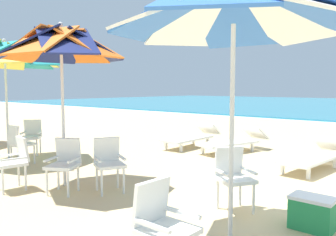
{
  "coord_description": "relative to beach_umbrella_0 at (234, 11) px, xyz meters",
  "views": [
    {
      "loc": [
        0.96,
        -5.59,
        1.69
      ],
      "look_at": [
        -4.11,
        0.25,
        1.0
      ],
      "focal_mm": 37.15,
      "sensor_mm": 36.0,
      "label": 1
    }
  ],
  "objects": [
    {
      "name": "beach_umbrella_0",
      "position": [
        0.0,
        0.0,
        0.0
      ],
      "size": [
        2.62,
        2.62,
        2.82
      ],
      "color": "silver",
      "rests_on": "ground"
    },
    {
      "name": "plastic_chair_1",
      "position": [
        -0.5,
        0.9,
        -1.97
      ],
      "size": [
        0.62,
        0.61,
        0.87
      ],
      "color": "white",
      "rests_on": "ground"
    },
    {
      "name": "beach_umbrella_1",
      "position": [
        -3.29,
        0.04,
        -0.1
      ],
      "size": [
        2.09,
        2.09,
        2.76
      ],
      "color": "silver",
      "rests_on": "ground"
    },
    {
      "name": "beach_umbrella_2",
      "position": [
        -6.15,
        0.38,
        -0.07
      ],
      "size": [
        2.49,
        2.49,
        2.78
      ],
      "color": "silver",
      "rests_on": "ground"
    },
    {
      "name": "plastic_chair_5",
      "position": [
        -6.39,
        1.08,
        -1.97
      ],
      "size": [
        0.63,
        0.63,
        0.87
      ],
      "color": "white",
      "rests_on": "ground"
    },
    {
      "name": "sun_lounger_1",
      "position": [
        -0.46,
        4.08,
        -2.19
      ],
      "size": [
        0.8,
        2.19,
        0.62
      ],
      "color": "white",
      "rests_on": "ground"
    },
    {
      "name": "plastic_chair_2",
      "position": [
        -2.96,
        -0.16,
        -1.97
      ],
      "size": [
        0.6,
        0.62,
        0.87
      ],
      "color": "white",
      "rests_on": "ground"
    },
    {
      "name": "plastic_chair_4",
      "position": [
        -2.47,
        0.34,
        -1.97
      ],
      "size": [
        0.61,
        0.59,
        0.87
      ],
      "color": "white",
      "rests_on": "ground"
    },
    {
      "name": "cooler_box",
      "position": [
        0.56,
        0.94,
        -2.26
      ],
      "size": [
        0.5,
        0.34,
        0.4
      ],
      "color": "#238C4C",
      "rests_on": "ground"
    },
    {
      "name": "sun_lounger_3",
      "position": [
        -4.03,
        4.64,
        -2.19
      ],
      "size": [
        0.69,
        2.16,
        0.62
      ],
      "color": "white",
      "rests_on": "ground"
    },
    {
      "name": "plastic_chair_0",
      "position": [
        -0.09,
        -1.01,
        -1.97
      ],
      "size": [
        0.47,
        0.44,
        0.87
      ],
      "color": "white",
      "rests_on": "ground"
    },
    {
      "name": "plastic_chair_3",
      "position": [
        -3.71,
        -0.62,
        -1.97
      ],
      "size": [
        0.5,
        0.53,
        0.87
      ],
      "color": "white",
      "rests_on": "ground"
    },
    {
      "name": "plastic_chair_6",
      "position": [
        -5.47,
        0.32,
        -1.97
      ],
      "size": [
        0.45,
        0.48,
        0.87
      ],
      "color": "white",
      "rests_on": "ground"
    },
    {
      "name": "sun_lounger_2",
      "position": [
        -2.71,
        4.7,
        -2.19
      ],
      "size": [
        1.09,
        2.23,
        0.62
      ],
      "color": "white",
      "rests_on": "ground"
    }
  ]
}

